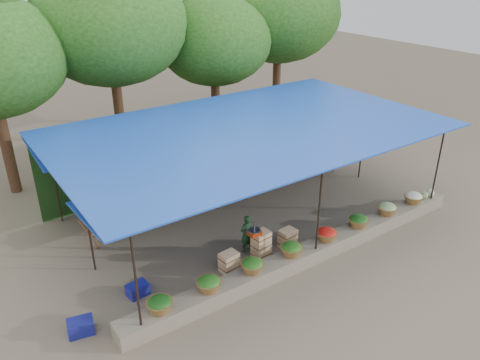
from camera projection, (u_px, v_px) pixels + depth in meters
ground at (250, 215)px, 14.26m from camera, size 60.00×60.00×0.00m
stone_curb at (311, 252)px, 12.14m from camera, size 10.60×0.55×0.40m
stall_canopy at (249, 132)px, 13.15m from camera, size 10.80×6.60×2.82m
produce_baskets at (309, 242)px, 11.93m from camera, size 8.98×0.58×0.34m
netting_backdrop at (196, 146)px, 16.05m from camera, size 10.60×0.06×2.50m
tree_row at (164, 30)px, 16.99m from camera, size 16.51×5.50×7.12m
fruit_table_left at (154, 203)px, 13.72m from camera, size 4.21×0.95×0.93m
fruit_table_right at (286, 164)px, 16.28m from camera, size 4.21×0.95×0.93m
crate_counter at (260, 248)px, 12.14m from camera, size 2.38×0.38×0.77m
weighing_scale at (254, 232)px, 11.80m from camera, size 0.32×0.32×0.34m
vendor_seated at (246, 234)px, 12.32m from camera, size 0.42×0.30×1.08m
customer_left at (124, 184)px, 14.18m from camera, size 1.01×0.86×1.81m
customer_mid at (262, 148)px, 16.94m from camera, size 1.17×0.74×1.74m
customer_right at (279, 148)px, 16.96m from camera, size 0.95×1.00×1.66m
blue_crate_front at (81, 327)px, 9.77m from camera, size 0.59×0.48×0.32m
blue_crate_back at (138, 290)px, 10.87m from camera, size 0.52×0.41×0.29m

